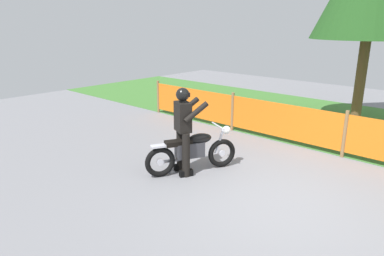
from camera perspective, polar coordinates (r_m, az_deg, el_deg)
name	(u,v)px	position (r m, az deg, el deg)	size (l,w,h in m)	color
ground	(283,201)	(6.08, 14.72, -11.50)	(24.00, 24.00, 0.02)	gray
grass_verge	(378,130)	(10.89, 28.29, -0.22)	(24.00, 5.52, 0.01)	#427A33
barrier_fence	(345,133)	(8.17, 23.81, -0.83)	(11.99, 0.08, 1.05)	olive
motorcycle_lead	(193,151)	(6.78, 0.09, -3.76)	(0.97, 1.74, 0.90)	black
rider_lead	(184,128)	(6.57, -1.38, -0.01)	(0.70, 0.71, 1.69)	black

